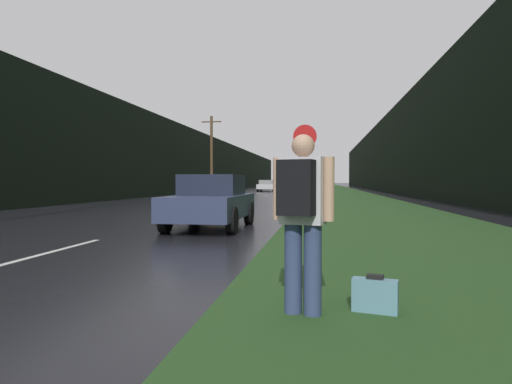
{
  "coord_description": "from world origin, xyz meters",
  "views": [
    {
      "loc": [
        4.67,
        0.32,
        1.24
      ],
      "look_at": [
        2.33,
        16.5,
        0.85
      ],
      "focal_mm": 32.0,
      "sensor_mm": 36.0,
      "label": 1
    }
  ],
  "objects_px": {
    "car_passing_near": "(211,201)",
    "car_passing_far": "(290,187)",
    "stop_sign": "(305,164)",
    "car_oncoming": "(267,186)",
    "suitcase": "(375,296)",
    "hitchhiker_with_backpack": "(302,212)"
  },
  "relations": [
    {
      "from": "car_passing_near",
      "to": "car_passing_far",
      "type": "xyz_separation_m",
      "value": [
        -0.0,
        30.31,
        0.01
      ]
    },
    {
      "from": "stop_sign",
      "to": "car_oncoming",
      "type": "relative_size",
      "value": 0.63
    },
    {
      "from": "suitcase",
      "to": "car_passing_far",
      "type": "height_order",
      "value": "car_passing_far"
    },
    {
      "from": "suitcase",
      "to": "car_oncoming",
      "type": "relative_size",
      "value": 0.1
    },
    {
      "from": "stop_sign",
      "to": "suitcase",
      "type": "height_order",
      "value": "stop_sign"
    },
    {
      "from": "stop_sign",
      "to": "car_oncoming",
      "type": "height_order",
      "value": "stop_sign"
    },
    {
      "from": "car_passing_near",
      "to": "car_passing_far",
      "type": "distance_m",
      "value": 30.31
    },
    {
      "from": "stop_sign",
      "to": "hitchhiker_with_backpack",
      "type": "bearing_deg",
      "value": -88.06
    },
    {
      "from": "stop_sign",
      "to": "car_passing_far",
      "type": "bearing_deg",
      "value": 94.7
    },
    {
      "from": "hitchhiker_with_backpack",
      "to": "car_passing_far",
      "type": "bearing_deg",
      "value": 109.07
    },
    {
      "from": "suitcase",
      "to": "car_oncoming",
      "type": "bearing_deg",
      "value": 113.0
    },
    {
      "from": "hitchhiker_with_backpack",
      "to": "suitcase",
      "type": "bearing_deg",
      "value": 29.44
    },
    {
      "from": "suitcase",
      "to": "car_passing_near",
      "type": "bearing_deg",
      "value": 129.61
    },
    {
      "from": "stop_sign",
      "to": "car_passing_near",
      "type": "distance_m",
      "value": 2.86
    },
    {
      "from": "suitcase",
      "to": "car_oncoming",
      "type": "xyz_separation_m",
      "value": [
        -6.96,
        49.57,
        0.53
      ]
    },
    {
      "from": "stop_sign",
      "to": "suitcase",
      "type": "bearing_deg",
      "value": -83.54
    },
    {
      "from": "suitcase",
      "to": "car_passing_near",
      "type": "distance_m",
      "value": 8.09
    },
    {
      "from": "suitcase",
      "to": "car_passing_far",
      "type": "bearing_deg",
      "value": 110.1
    },
    {
      "from": "stop_sign",
      "to": "hitchhiker_with_backpack",
      "type": "height_order",
      "value": "stop_sign"
    },
    {
      "from": "hitchhiker_with_backpack",
      "to": "suitcase",
      "type": "relative_size",
      "value": 3.85
    },
    {
      "from": "suitcase",
      "to": "car_oncoming",
      "type": "distance_m",
      "value": 50.06
    },
    {
      "from": "hitchhiker_with_backpack",
      "to": "stop_sign",
      "type": "bearing_deg",
      "value": 106.94
    }
  ]
}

